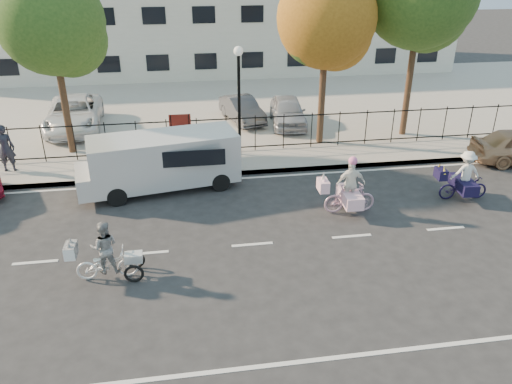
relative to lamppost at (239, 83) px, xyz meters
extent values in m
plane|color=#333334|center=(-0.50, -6.80, -3.11)|extent=(120.00, 120.00, 0.00)
cube|color=#A8A399|center=(-0.50, -1.75, -3.04)|extent=(60.00, 0.10, 0.15)
cube|color=#A8A399|center=(-0.50, -0.70, -3.04)|extent=(60.00, 2.20, 0.15)
cube|color=#A8A399|center=(-0.50, 8.20, -3.04)|extent=(60.00, 15.60, 0.15)
cube|color=silver|center=(-0.50, 18.20, -0.11)|extent=(34.00, 10.00, 6.00)
cylinder|color=black|center=(0.00, 0.00, -0.96)|extent=(0.12, 0.12, 4.00)
sphere|color=white|center=(0.00, 0.00, 1.19)|extent=(0.36, 0.36, 0.36)
cylinder|color=black|center=(-2.70, 0.00, -2.06)|extent=(0.06, 0.06, 1.80)
cylinder|color=black|center=(-2.00, 0.00, -2.06)|extent=(0.06, 0.06, 1.80)
cube|color=#59140F|center=(-2.35, 0.00, -1.46)|extent=(0.85, 0.04, 0.60)
imported|color=white|center=(-4.43, -7.82, -2.70)|extent=(1.56, 0.55, 0.82)
imported|color=white|center=(-4.43, -7.82, -2.20)|extent=(0.70, 0.54, 1.43)
cube|color=white|center=(-5.25, -7.82, -2.20)|extent=(0.27, 0.50, 0.33)
cone|color=white|center=(-5.25, -7.71, -1.98)|extent=(0.13, 0.13, 0.16)
cone|color=white|center=(-5.25, -7.93, -1.98)|extent=(0.13, 0.13, 0.16)
torus|color=black|center=(-3.75, -8.13, -2.86)|extent=(0.51, 0.07, 0.51)
torus|color=black|center=(-3.75, -7.50, -2.86)|extent=(0.51, 0.07, 0.51)
cube|color=white|center=(-3.75, -7.82, -2.57)|extent=(0.46, 0.32, 0.23)
imported|color=#DCA7C0|center=(2.90, -5.28, -2.61)|extent=(1.69, 0.51, 1.01)
imported|color=white|center=(2.90, -5.28, -2.10)|extent=(0.94, 0.41, 1.59)
cube|color=#FEC1D5|center=(1.99, -5.26, -2.11)|extent=(0.31, 0.56, 0.36)
cone|color=white|center=(1.99, -5.26, -1.78)|extent=(0.12, 0.12, 0.32)
cube|color=#FEC1D5|center=(2.90, -5.28, -2.56)|extent=(0.58, 1.32, 0.40)
sphere|color=pink|center=(2.90, -5.28, -1.32)|extent=(0.28, 0.28, 0.28)
imported|color=#150F33|center=(7.04, -4.94, -2.68)|extent=(1.69, 0.71, 0.87)
imported|color=white|center=(7.04, -4.94, -2.14)|extent=(1.02, 0.64, 1.52)
cube|color=black|center=(6.18, -4.87, -2.15)|extent=(0.33, 0.55, 0.35)
cone|color=gold|center=(6.18, -4.69, -1.96)|extent=(0.12, 0.23, 0.31)
cone|color=gold|center=(6.18, -5.04, -1.96)|extent=(0.12, 0.23, 0.31)
cube|color=black|center=(7.04, -4.94, -2.58)|extent=(0.63, 1.29, 0.39)
cube|color=silver|center=(-2.97, -2.51, -1.99)|extent=(5.31, 2.74, 1.69)
cube|color=silver|center=(-5.74, -2.51, -2.46)|extent=(0.78, 1.88, 0.75)
cylinder|color=black|center=(-4.75, -3.33, -2.78)|extent=(0.69, 0.36, 0.66)
cylinder|color=black|center=(-4.75, -1.68, -2.78)|extent=(0.69, 0.36, 0.66)
cylinder|color=black|center=(-1.19, -3.33, -2.78)|extent=(0.69, 0.36, 0.66)
cylinder|color=black|center=(-1.19, -1.68, -2.78)|extent=(0.69, 0.36, 0.66)
imported|color=black|center=(-8.85, -0.33, -2.05)|extent=(0.67, 0.45, 1.82)
imported|color=white|center=(-7.22, 4.49, -2.24)|extent=(2.72, 5.32, 1.44)
imported|color=#47494F|center=(0.68, 4.46, -2.38)|extent=(2.04, 3.74, 1.17)
imported|color=#AFB0B7|center=(2.76, 3.54, -2.30)|extent=(1.95, 4.00, 1.32)
cylinder|color=#442D1D|center=(-6.84, 1.37, -0.78)|extent=(0.28, 0.28, 4.67)
sphere|color=#385B1E|center=(-6.84, 1.37, 2.22)|extent=(4.00, 4.00, 4.00)
sphere|color=#385B1E|center=(-6.34, 1.57, 1.55)|extent=(2.93, 2.93, 2.93)
cylinder|color=#442D1D|center=(3.64, 0.98, -0.79)|extent=(0.28, 0.28, 4.64)
sphere|color=#9F6219|center=(3.64, 0.98, 2.19)|extent=(3.97, 3.97, 3.97)
sphere|color=#9F6219|center=(4.14, 1.18, 1.52)|extent=(2.91, 2.91, 2.91)
cylinder|color=#442D1D|center=(7.67, 1.40, -0.39)|extent=(0.28, 0.28, 5.44)
sphere|color=#385B1E|center=(8.17, 1.60, 2.33)|extent=(3.42, 3.42, 3.42)
camera|label=1|loc=(-2.30, -19.02, 4.53)|focal=35.00mm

